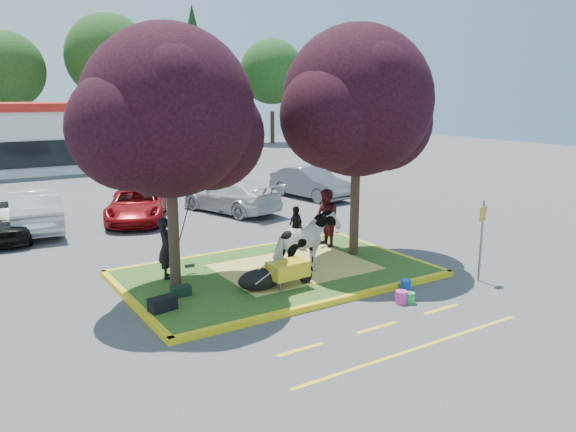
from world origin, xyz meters
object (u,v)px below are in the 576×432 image
handler (166,248)px  wheelbarrow (288,270)px  calf (260,279)px  car_black (7,221)px  bucket_pink (401,297)px  bucket_green (410,298)px  bucket_blue (406,285)px  car_silver (34,210)px  sign_post (482,232)px  cow (305,245)px

handler → wheelbarrow: 3.36m
calf → car_black: (-4.66, 9.54, 0.24)m
bucket_pink → car_black: car_black is taller
calf → handler: size_ratio=0.75×
handler → bucket_pink: handler is taller
bucket_green → bucket_blue: (0.55, 0.71, 0.01)m
calf → wheelbarrow: (0.66, -0.25, 0.21)m
bucket_green → car_silver: (-6.43, 12.79, 0.65)m
sign_post → bucket_blue: bearing=158.4°
car_silver → calf: bearing=115.1°
car_black → calf: bearing=-54.8°
cow → bucket_blue: cow is taller
sign_post → calf: bearing=148.9°
bucket_green → sign_post: bearing=4.7°
calf → bucket_pink: 3.49m
bucket_green → bucket_blue: bearing=52.4°
bucket_blue → car_silver: (-6.98, 12.08, 0.64)m
cow → wheelbarrow: (-0.92, -0.58, -0.39)m
bucket_pink → bucket_blue: bucket_pink is taller
wheelbarrow → bucket_pink: 2.87m
car_silver → wheelbarrow: bearing=117.8°
handler → car_silver: (-2.01, 8.19, -0.19)m
wheelbarrow → bucket_pink: (1.92, -2.08, -0.46)m
car_black → bucket_green: bearing=-49.1°
cow → wheelbarrow: 1.16m
car_silver → bucket_green: bearing=122.3°
sign_post → car_silver: 15.59m
calf → car_black: bearing=96.4°
car_black → handler: bearing=-58.7°
cow → car_silver: size_ratio=0.43×
bucket_blue → calf: bearing=152.5°
wheelbarrow → handler: bearing=130.5°
car_black → car_silver: bearing=47.9°
handler → bucket_blue: size_ratio=5.68×
bucket_pink → wheelbarrow: bearing=132.7°
cow → car_black: size_ratio=0.53×
sign_post → bucket_pink: sign_post is taller
bucket_green → calf: bearing=138.6°
bucket_green → cow: bearing=113.1°
bucket_green → bucket_pink: size_ratio=0.86×
bucket_green → bucket_blue: 0.90m
calf → bucket_pink: bearing=-61.7°
bucket_pink → car_black: bearing=121.4°
wheelbarrow → bucket_pink: bearing=-50.7°
sign_post → car_black: 15.59m
cow → bucket_blue: (1.73, -2.06, -0.86)m
calf → cow: bearing=-7.8°
handler → bucket_green: 6.43m
cow → bucket_pink: bearing=-175.1°
bucket_green → bucket_pink: 0.21m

